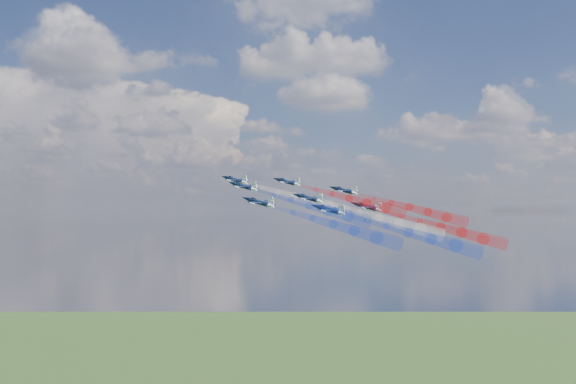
{
  "coord_description": "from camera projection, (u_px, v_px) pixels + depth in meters",
  "views": [
    {
      "loc": [
        -25.08,
        -160.22,
        160.83
      ],
      "look_at": [
        -5.68,
        18.74,
        166.17
      ],
      "focal_mm": 39.27,
      "sensor_mm": 36.0,
      "label": 1
    }
  ],
  "objects": [
    {
      "name": "jet_inner_right",
      "position": [
        287.0,
        182.0,
        193.08
      ],
      "size": [
        13.84,
        13.61,
        5.95
      ],
      "primitive_type": null,
      "rotation": [
        0.24,
        -0.08,
        0.86
      ],
      "color": "black"
    },
    {
      "name": "jet_outer_right",
      "position": [
        344.0,
        190.0,
        194.97
      ],
      "size": [
        13.84,
        13.61,
        5.95
      ],
      "primitive_type": null,
      "rotation": [
        0.24,
        -0.08,
        0.86
      ],
      "color": "black"
    },
    {
      "name": "trail_inner_right",
      "position": [
        349.0,
        198.0,
        181.02
      ],
      "size": [
        28.74,
        25.11,
        12.06
      ],
      "primitive_type": null,
      "rotation": [
        0.24,
        -0.08,
        0.86
      ],
      "color": "red"
    },
    {
      "name": "jet_center_third",
      "position": [
        308.0,
        198.0,
        174.42
      ],
      "size": [
        13.84,
        13.61,
        5.95
      ],
      "primitive_type": null,
      "rotation": [
        0.24,
        -0.08,
        0.86
      ],
      "color": "black"
    },
    {
      "name": "jet_lead",
      "position": [
        235.0,
        180.0,
        190.68
      ],
      "size": [
        13.84,
        13.61,
        5.95
      ],
      "primitive_type": null,
      "rotation": [
        0.24,
        -0.08,
        0.86
      ],
      "color": "black"
    },
    {
      "name": "trail_lead",
      "position": [
        294.0,
        196.0,
        178.62
      ],
      "size": [
        28.74,
        25.11,
        12.06
      ],
      "primitive_type": null,
      "rotation": [
        0.24,
        -0.08,
        0.86
      ],
      "color": "white"
    },
    {
      "name": "jet_outer_left",
      "position": [
        259.0,
        202.0,
        159.39
      ],
      "size": [
        13.84,
        13.61,
        5.95
      ],
      "primitive_type": null,
      "rotation": [
        0.24,
        -0.08,
        0.86
      ],
      "color": "black"
    },
    {
      "name": "jet_inner_left",
      "position": [
        244.0,
        186.0,
        174.66
      ],
      "size": [
        13.84,
        13.61,
        5.95
      ],
      "primitive_type": null,
      "rotation": [
        0.24,
        -0.08,
        0.86
      ],
      "color": "black"
    },
    {
      "name": "trail_outer_right",
      "position": [
        409.0,
        207.0,
        182.91
      ],
      "size": [
        28.74,
        25.11,
        12.06
      ],
      "primitive_type": null,
      "rotation": [
        0.24,
        -0.08,
        0.86
      ],
      "color": "red"
    },
    {
      "name": "jet_rear_right",
      "position": [
        367.0,
        207.0,
        177.85
      ],
      "size": [
        13.84,
        13.61,
        5.95
      ],
      "primitive_type": null,
      "rotation": [
        0.24,
        -0.08,
        0.86
      ],
      "color": "black"
    },
    {
      "name": "trail_inner_left",
      "position": [
        309.0,
        205.0,
        162.6
      ],
      "size": [
        28.74,
        25.11,
        12.06
      ],
      "primitive_type": null,
      "rotation": [
        0.24,
        -0.08,
        0.86
      ],
      "color": "blue"
    },
    {
      "name": "jet_rear_left",
      "position": [
        329.0,
        210.0,
        159.08
      ],
      "size": [
        13.84,
        13.61,
        5.95
      ],
      "primitive_type": null,
      "rotation": [
        0.24,
        -0.08,
        0.86
      ],
      "color": "black"
    },
    {
      "name": "trail_rear_left",
      "position": [
        408.0,
        232.0,
        147.02
      ],
      "size": [
        28.74,
        25.11,
        12.06
      ],
      "primitive_type": null,
      "rotation": [
        0.24,
        -0.08,
        0.86
      ],
      "color": "blue"
    },
    {
      "name": "trail_rear_right",
      "position": [
        440.0,
        227.0,
        165.79
      ],
      "size": [
        28.74,
        25.11,
        12.06
      ],
      "primitive_type": null,
      "rotation": [
        0.24,
        -0.08,
        0.86
      ],
      "color": "red"
    },
    {
      "name": "trail_center_third",
      "position": [
        379.0,
        218.0,
        162.37
      ],
      "size": [
        28.74,
        25.11,
        12.06
      ],
      "primitive_type": null,
      "rotation": [
        0.24,
        -0.08,
        0.86
      ],
      "color": "white"
    },
    {
      "name": "trail_outer_left",
      "position": [
        333.0,
        224.0,
        147.33
      ],
      "size": [
        28.74,
        25.11,
        12.06
      ],
      "primitive_type": null,
      "rotation": [
        0.24,
        -0.08,
        0.86
      ],
      "color": "blue"
    }
  ]
}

